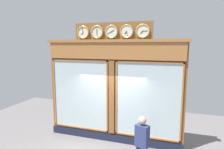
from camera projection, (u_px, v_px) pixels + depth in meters
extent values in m
cube|color=brown|center=(113.00, 93.00, 7.22)|extent=(5.07, 0.30, 3.69)
cube|color=#191E33|center=(112.00, 138.00, 7.31)|extent=(5.07, 0.08, 0.28)
cube|color=#A56936|center=(112.00, 51.00, 6.80)|extent=(4.97, 0.08, 0.59)
cube|color=#A56936|center=(112.00, 41.00, 6.77)|extent=(5.17, 0.20, 0.10)
cube|color=silver|center=(148.00, 101.00, 6.69)|extent=(2.18, 0.02, 2.60)
cube|color=#A56936|center=(149.00, 62.00, 6.47)|extent=(2.28, 0.04, 0.05)
cube|color=#A56936|center=(146.00, 137.00, 6.87)|extent=(2.28, 0.04, 0.05)
cube|color=#A56936|center=(182.00, 104.00, 6.33)|extent=(0.05, 0.04, 2.70)
cube|color=#A56936|center=(116.00, 98.00, 7.01)|extent=(0.05, 0.04, 2.70)
cube|color=silver|center=(80.00, 95.00, 7.48)|extent=(2.18, 0.02, 2.60)
cube|color=#A56936|center=(79.00, 60.00, 7.26)|extent=(2.28, 0.04, 0.05)
cube|color=#A56936|center=(81.00, 128.00, 7.66)|extent=(2.28, 0.04, 0.05)
cube|color=#A56936|center=(55.00, 93.00, 7.80)|extent=(0.05, 0.04, 2.70)
cube|color=#A56936|center=(107.00, 97.00, 7.12)|extent=(0.05, 0.04, 2.70)
cube|color=brown|center=(112.00, 98.00, 7.07)|extent=(0.20, 0.10, 2.70)
cube|color=brown|center=(112.00, 32.00, 6.76)|extent=(2.81, 0.06, 0.65)
cylinder|color=silver|center=(143.00, 31.00, 6.36)|extent=(0.38, 0.02, 0.38)
torus|color=#B79347|center=(143.00, 31.00, 6.35)|extent=(0.47, 0.06, 0.47)
cube|color=black|center=(142.00, 32.00, 6.36)|extent=(0.08, 0.01, 0.09)
cube|color=black|center=(145.00, 31.00, 6.32)|extent=(0.16, 0.01, 0.02)
sphere|color=black|center=(143.00, 31.00, 6.34)|extent=(0.02, 0.02, 0.02)
cylinder|color=silver|center=(127.00, 31.00, 6.52)|extent=(0.38, 0.02, 0.38)
torus|color=#B79347|center=(127.00, 31.00, 6.52)|extent=(0.46, 0.05, 0.46)
cube|color=black|center=(126.00, 33.00, 6.52)|extent=(0.08, 0.01, 0.09)
cube|color=black|center=(127.00, 34.00, 6.51)|extent=(0.05, 0.01, 0.16)
sphere|color=black|center=(127.00, 31.00, 6.50)|extent=(0.02, 0.02, 0.02)
cylinder|color=silver|center=(111.00, 32.00, 6.69)|extent=(0.38, 0.02, 0.38)
torus|color=#B79347|center=(111.00, 32.00, 6.68)|extent=(0.47, 0.05, 0.47)
cube|color=black|center=(113.00, 31.00, 6.65)|extent=(0.10, 0.01, 0.07)
cube|color=black|center=(109.00, 33.00, 6.70)|extent=(0.15, 0.01, 0.08)
sphere|color=black|center=(111.00, 32.00, 6.67)|extent=(0.02, 0.02, 0.02)
cylinder|color=silver|center=(97.00, 32.00, 6.85)|extent=(0.38, 0.02, 0.38)
torus|color=#B79347|center=(97.00, 32.00, 6.85)|extent=(0.48, 0.06, 0.48)
cube|color=black|center=(97.00, 30.00, 6.83)|extent=(0.02, 0.01, 0.10)
cube|color=black|center=(97.00, 34.00, 6.85)|extent=(0.02, 0.01, 0.16)
sphere|color=black|center=(97.00, 32.00, 6.83)|extent=(0.02, 0.02, 0.02)
cylinder|color=silver|center=(83.00, 32.00, 7.02)|extent=(0.38, 0.02, 0.38)
torus|color=#B79347|center=(83.00, 32.00, 7.01)|extent=(0.47, 0.06, 0.47)
cube|color=black|center=(82.00, 33.00, 7.02)|extent=(0.08, 0.01, 0.09)
cube|color=black|center=(83.00, 30.00, 6.99)|extent=(0.03, 0.01, 0.16)
sphere|color=black|center=(83.00, 32.00, 7.00)|extent=(0.02, 0.02, 0.02)
cube|color=navy|center=(142.00, 136.00, 5.32)|extent=(0.41, 0.33, 0.62)
sphere|color=tan|center=(143.00, 120.00, 5.25)|extent=(0.22, 0.22, 0.22)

